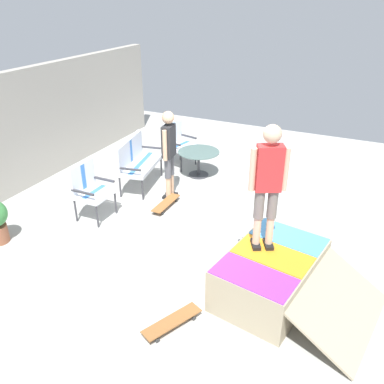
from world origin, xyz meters
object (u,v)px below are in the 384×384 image
Objects in this scene: skateboard_by_bench at (166,203)px; skateboard_spare at (172,322)px; patio_chair_by_wall at (88,186)px; person_watching at (169,149)px; patio_chair_near_house at (177,140)px; patio_table at (199,159)px; patio_bench at (136,158)px; person_skater at (268,180)px; skate_ramp at (273,275)px.

skateboard_spare is (-2.63, -1.53, 0.00)m from skateboard_by_bench.
person_watching reaches higher than patio_chair_by_wall.
patio_chair_near_house reaches higher than patio_table.
patio_bench is 1.39m from patio_chair_near_house.
patio_chair_near_house is at bearing 63.77° from patio_table.
patio_table reaches higher than skateboard_spare.
person_skater reaches higher than skateboard_spare.
person_watching is 2.16× the size of skateboard_spare.
patio_bench is at bearing 170.05° from patio_chair_near_house.
skateboard_by_bench is (-0.41, -0.13, -0.94)m from person_watching.
patio_chair_by_wall is at bearing 79.61° from skate_ramp.
person_watching reaches higher than patio_chair_near_house.
patio_chair_by_wall is at bearing 81.17° from person_skater.
skateboard_by_bench is (-1.59, -0.05, -0.32)m from patio_table.
patio_bench is 1.48× the size of patio_table.
skate_ramp is 2.08× the size of patio_chair_near_house.
person_skater is 2.08× the size of skateboard_spare.
skateboard_by_bench is 0.99× the size of skateboard_spare.
person_watching is (1.28, -0.94, 0.41)m from patio_chair_by_wall.
person_skater is at bearing -142.37° from patio_table.
patio_chair_near_house is 2.16m from skateboard_by_bench.
person_skater is (-1.79, -2.37, 0.60)m from person_watching.
patio_chair_by_wall is at bearing 173.94° from patio_chair_near_house.
patio_bench is (2.09, 3.47, 0.30)m from skate_ramp.
person_watching is 2.18× the size of skateboard_by_bench.
person_skater reaches higher than patio_table.
patio_table is (-0.36, -0.72, -0.21)m from patio_chair_near_house.
skateboard_by_bench is at bearing -158.42° from patio_chair_near_house.
patio_chair_by_wall is (-2.81, 0.30, 0.00)m from patio_chair_near_house.
skateboard_by_bench is 3.04m from skateboard_spare.
patio_table is 3.94m from person_skater.
person_watching is at bearing 28.63° from skateboard_spare.
person_watching is at bearing -36.31° from patio_chair_by_wall.
person_skater reaches higher than skateboard_by_bench.
patio_bench reaches higher than skate_ramp.
person_skater is at bearing -137.83° from patio_chair_near_house.
person_skater is (-1.96, -3.25, 1.01)m from patio_bench.
skateboard_spare is at bearing 150.09° from person_skater.
patio_bench is at bearing 58.95° from person_skater.
patio_table is 1.34m from person_watching.
skateboard_by_bench is (-1.95, -0.77, -0.53)m from patio_chair_near_house.
person_skater is 3.05m from skateboard_by_bench.
patio_chair_by_wall reaches higher than patio_table.
person_skater is (-2.97, -2.29, 1.22)m from patio_table.
patio_chair_by_wall is 2.67m from patio_table.
person_watching is at bearing -157.41° from patio_chair_near_house.
person_skater is 2.10× the size of skateboard_by_bench.
person_skater reaches higher than patio_bench.
patio_chair_by_wall is (0.65, 3.53, 0.29)m from skate_ramp.
skate_ramp is 1.47m from skateboard_spare.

